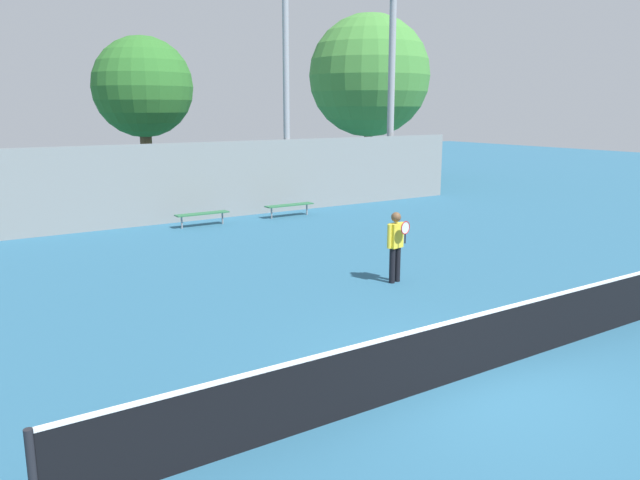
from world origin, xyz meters
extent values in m
plane|color=#285B7A|center=(0.00, 0.00, 0.00)|extent=(100.00, 100.00, 0.00)
cylinder|color=black|center=(-6.00, 0.00, 0.50)|extent=(0.09, 0.09, 0.99)
cube|color=black|center=(0.00, 0.00, 0.47)|extent=(11.92, 0.03, 0.94)
cube|color=white|center=(0.00, 0.00, 0.97)|extent=(11.92, 0.04, 0.05)
cylinder|color=black|center=(2.54, 4.69, 0.42)|extent=(0.14, 0.14, 0.84)
cylinder|color=black|center=(2.73, 4.72, 0.42)|extent=(0.14, 0.14, 0.84)
cube|color=yellow|center=(2.64, 4.70, 1.13)|extent=(0.39, 0.26, 0.58)
cylinder|color=yellow|center=(2.41, 4.66, 1.13)|extent=(0.10, 0.10, 0.56)
cylinder|color=yellow|center=(2.86, 4.75, 1.13)|extent=(0.10, 0.10, 0.56)
sphere|color=brown|center=(2.64, 4.70, 1.56)|extent=(0.23, 0.23, 0.23)
cylinder|color=black|center=(2.69, 4.43, 1.09)|extent=(0.03, 0.03, 0.22)
torus|color=red|center=(2.69, 4.43, 1.35)|extent=(0.31, 0.08, 0.31)
cylinder|color=silver|center=(2.69, 4.43, 1.35)|extent=(0.26, 0.06, 0.27)
cube|color=#28663D|center=(1.70, 13.86, 0.45)|extent=(1.89, 0.40, 0.04)
cylinder|color=gray|center=(0.94, 13.86, 0.21)|extent=(0.06, 0.06, 0.43)
cylinder|color=gray|center=(2.45, 13.86, 0.21)|extent=(0.06, 0.06, 0.43)
cube|color=#28663D|center=(5.22, 13.86, 0.45)|extent=(1.94, 0.40, 0.04)
cylinder|color=gray|center=(4.44, 13.86, 0.21)|extent=(0.06, 0.06, 0.43)
cylinder|color=gray|center=(6.00, 13.86, 0.21)|extent=(0.06, 0.06, 0.43)
cylinder|color=#939399|center=(5.91, 15.18, 5.48)|extent=(0.25, 0.25, 10.97)
cylinder|color=#939399|center=(11.52, 15.58, 4.41)|extent=(0.30, 0.30, 8.81)
cube|color=gray|center=(0.00, 15.06, 1.41)|extent=(28.42, 0.06, 2.83)
cylinder|color=brown|center=(15.04, 21.67, 1.56)|extent=(0.47, 0.47, 3.12)
sphere|color=#428438|center=(15.04, 21.67, 5.75)|extent=(6.60, 6.60, 6.60)
cylinder|color=brown|center=(1.86, 19.95, 1.62)|extent=(0.49, 0.49, 3.23)
sphere|color=#2D6B28|center=(1.86, 19.95, 4.88)|extent=(4.12, 4.12, 4.12)
camera|label=1|loc=(-6.70, -6.16, 4.04)|focal=35.00mm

